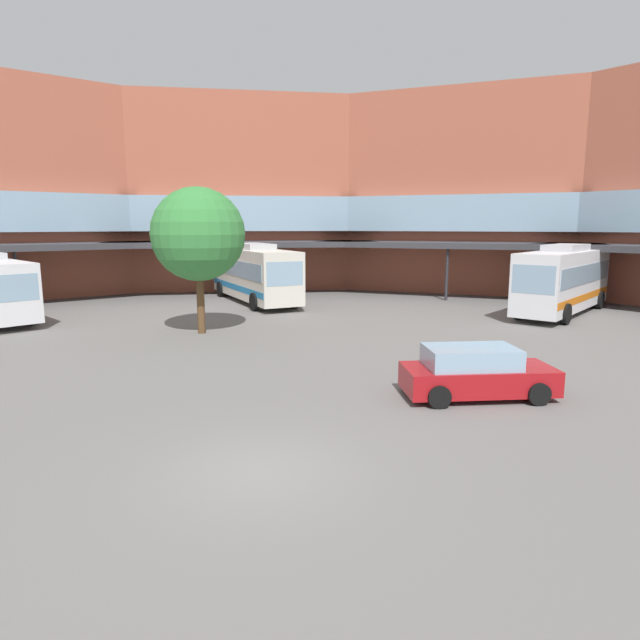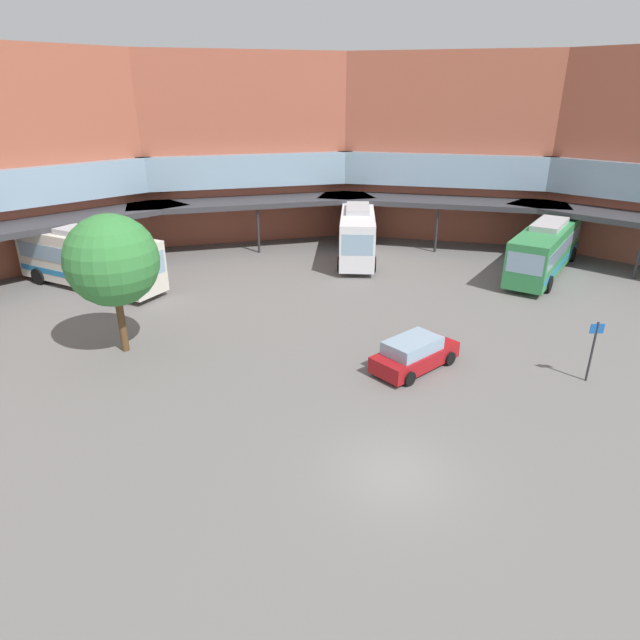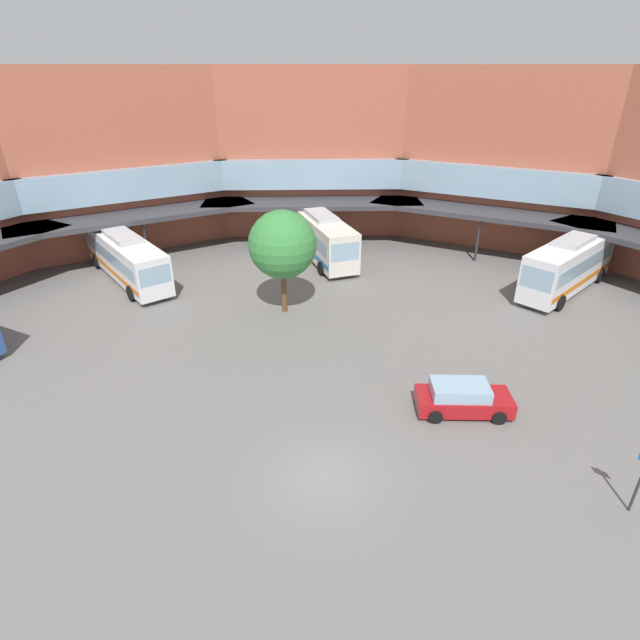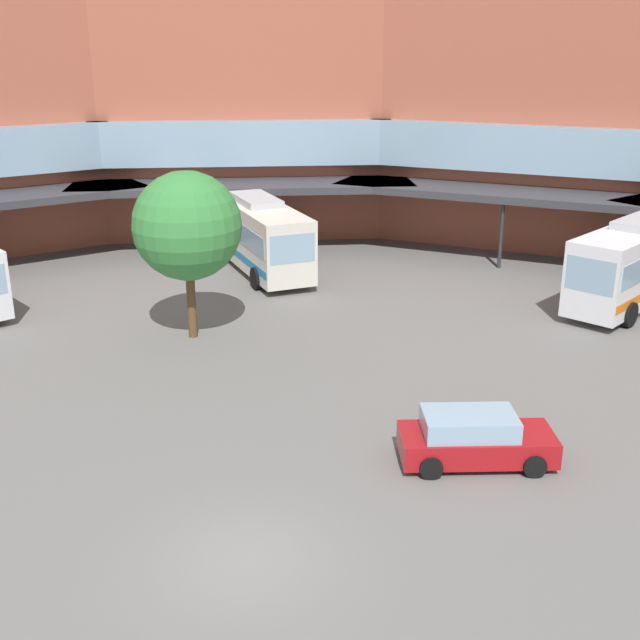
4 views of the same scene
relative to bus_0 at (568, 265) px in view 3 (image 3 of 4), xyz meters
The scene contains 7 objects.
ground_plane 25.51m from the bus_0, 120.62° to the right, with size 118.88×118.88×0.00m, color slate.
station_building 13.94m from the bus_0, behind, with size 77.24×39.81×14.75m.
bus_0 is the anchor object (origin of this frame).
bus_1 18.92m from the bus_0, behind, with size 7.88×10.51×3.87m.
bus_3 32.38m from the bus_0, behind, with size 10.58×9.28×3.62m.
parked_car 18.05m from the bus_0, 115.03° to the right, with size 4.67×2.68×1.53m.
plaza_tree 20.53m from the bus_0, 157.72° to the right, with size 4.32×4.32×6.80m.
Camera 3 is at (3.02, -14.60, 14.68)m, focal length 28.01 mm.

